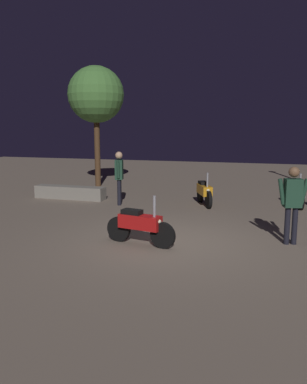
{
  "coord_description": "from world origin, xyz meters",
  "views": [
    {
      "loc": [
        2.05,
        -7.97,
        2.53
      ],
      "look_at": [
        -0.59,
        0.66,
        1.0
      ],
      "focal_mm": 36.0,
      "sensor_mm": 36.0,
      "label": 1
    }
  ],
  "objects_px": {
    "motorcycle_orange_parked_left": "(204,192)",
    "motorcycle_red_foreground": "(140,225)",
    "motorcycle_pink_parked_right": "(297,193)",
    "person_rider_beside": "(292,198)",
    "person_bystander_far": "(119,173)"
  },
  "relations": [
    {
      "from": "motorcycle_red_foreground",
      "to": "motorcycle_pink_parked_right",
      "type": "xyz_separation_m",
      "value": [
        3.49,
        5.36,
        0.0
      ]
    },
    {
      "from": "motorcycle_pink_parked_right",
      "to": "person_rider_beside",
      "type": "distance_m",
      "value": 4.43
    },
    {
      "from": "motorcycle_red_foreground",
      "to": "person_rider_beside",
      "type": "xyz_separation_m",
      "value": [
        3.13,
        0.99,
        0.58
      ]
    },
    {
      "from": "motorcycle_red_foreground",
      "to": "person_bystander_far",
      "type": "bearing_deg",
      "value": 128.69
    },
    {
      "from": "motorcycle_orange_parked_left",
      "to": "person_rider_beside",
      "type": "xyz_separation_m",
      "value": [
        2.51,
        -3.69,
        0.58
      ]
    },
    {
      "from": "motorcycle_pink_parked_right",
      "to": "person_bystander_far",
      "type": "distance_m",
      "value": 5.76
    },
    {
      "from": "person_bystander_far",
      "to": "motorcycle_pink_parked_right",
      "type": "bearing_deg",
      "value": -0.06
    },
    {
      "from": "motorcycle_orange_parked_left",
      "to": "person_rider_beside",
      "type": "bearing_deg",
      "value": 10.42
    },
    {
      "from": "person_bystander_far",
      "to": "motorcycle_orange_parked_left",
      "type": "bearing_deg",
      "value": 1.2
    },
    {
      "from": "person_rider_beside",
      "to": "motorcycle_orange_parked_left",
      "type": "bearing_deg",
      "value": 18.01
    },
    {
      "from": "motorcycle_orange_parked_left",
      "to": "motorcycle_pink_parked_right",
      "type": "relative_size",
      "value": 0.94
    },
    {
      "from": "motorcycle_red_foreground",
      "to": "motorcycle_pink_parked_right",
      "type": "distance_m",
      "value": 6.4
    },
    {
      "from": "motorcycle_orange_parked_left",
      "to": "motorcycle_red_foreground",
      "type": "bearing_deg",
      "value": -31.37
    },
    {
      "from": "person_bystander_far",
      "to": "motorcycle_red_foreground",
      "type": "bearing_deg",
      "value": -77.01
    },
    {
      "from": "motorcycle_red_foreground",
      "to": "person_rider_beside",
      "type": "height_order",
      "value": "person_rider_beside"
    }
  ]
}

